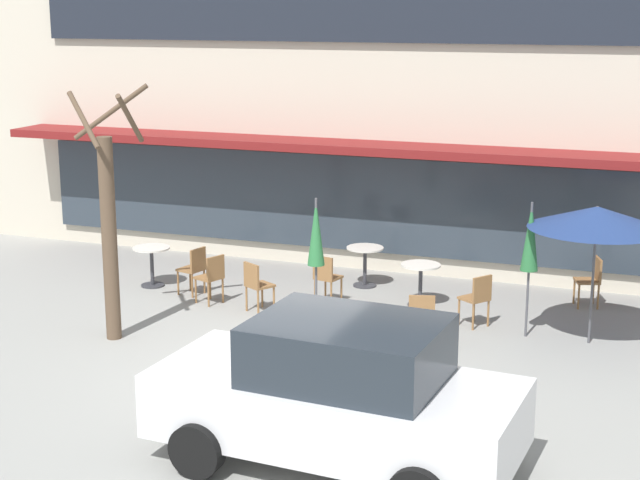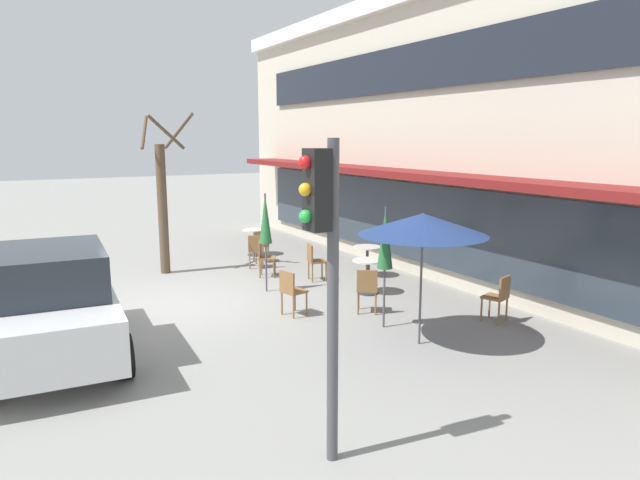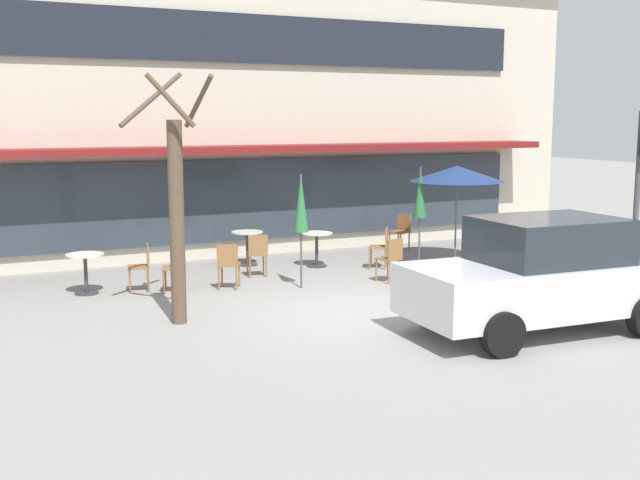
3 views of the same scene
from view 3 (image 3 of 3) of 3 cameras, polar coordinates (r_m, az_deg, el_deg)
ground_plane at (r=13.77m, az=2.86°, el=-5.03°), size 80.00×80.00×0.00m
building_facade at (r=22.59m, az=-9.65°, el=9.22°), size 19.18×9.10×7.02m
cafe_table_near_wall at (r=17.64m, az=-0.24°, el=-0.25°), size 0.70×0.70×0.76m
cafe_table_streetside at (r=17.89m, az=-5.19°, el=-0.16°), size 0.70×0.70×0.76m
cafe_table_by_tree at (r=15.55m, az=-16.34°, el=-1.84°), size 0.70×0.70×0.76m
patio_umbrella_green_folded at (r=17.63m, az=7.14°, el=3.32°), size 0.28×0.28×2.20m
patio_umbrella_cream_folded at (r=18.18m, az=9.72°, el=4.67°), size 2.10×2.10×2.20m
patio_umbrella_corner_open at (r=15.27m, az=-1.36°, el=2.55°), size 0.28×0.28×2.20m
cafe_chair_0 at (r=19.88m, az=5.81°, el=0.75°), size 0.51×0.51×0.89m
cafe_chair_1 at (r=17.49m, az=4.42°, el=-0.33°), size 0.56×0.56×0.89m
cafe_chair_2 at (r=16.56m, az=-4.48°, el=-0.84°), size 0.48×0.48×0.89m
cafe_chair_3 at (r=15.41m, az=-6.54°, el=-1.59°), size 0.54×0.54×0.89m
cafe_chair_4 at (r=16.04m, az=5.09°, el=-1.16°), size 0.49×0.49×0.89m
cafe_chair_5 at (r=15.29m, az=-10.11°, el=-1.75°), size 0.52×0.52×0.89m
cafe_chair_6 at (r=15.52m, az=-12.51°, el=-1.67°), size 0.48×0.48×0.89m
parked_sedan at (r=12.74m, az=15.49°, el=-2.42°), size 4.30×2.21×1.76m
street_tree at (r=12.83m, az=-10.19°, el=2.13°), size 1.33×1.30×4.00m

